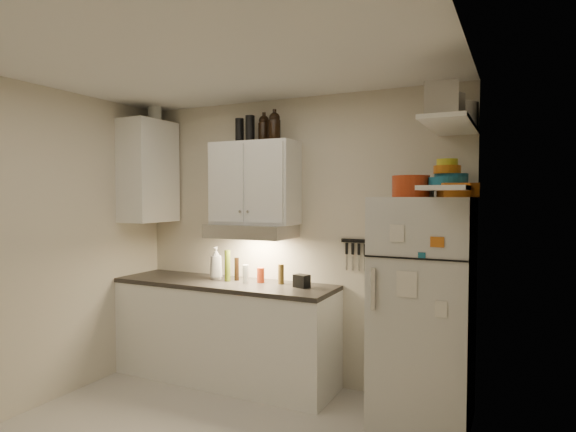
% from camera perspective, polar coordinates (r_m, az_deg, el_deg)
% --- Properties ---
extents(ceiling, '(3.20, 3.00, 0.02)m').
position_cam_1_polar(ceiling, '(3.27, -11.49, 18.38)').
color(ceiling, white).
rests_on(ceiling, ground).
extents(back_wall, '(3.20, 0.02, 2.60)m').
position_cam_1_polar(back_wall, '(4.45, 0.53, -2.86)').
color(back_wall, beige).
rests_on(back_wall, ground).
extents(left_wall, '(0.02, 3.00, 2.60)m').
position_cam_1_polar(left_wall, '(4.33, -28.58, -3.31)').
color(left_wall, beige).
rests_on(left_wall, ground).
extents(right_wall, '(0.02, 3.00, 2.60)m').
position_cam_1_polar(right_wall, '(2.55, 19.18, -6.95)').
color(right_wall, beige).
rests_on(right_wall, ground).
extents(base_cabinet, '(2.10, 0.60, 0.88)m').
position_cam_1_polar(base_cabinet, '(4.61, -7.55, -13.58)').
color(base_cabinet, white).
rests_on(base_cabinet, floor).
extents(countertop, '(2.10, 0.62, 0.04)m').
position_cam_1_polar(countertop, '(4.51, -7.58, -7.95)').
color(countertop, '#2B2825').
rests_on(countertop, base_cabinet).
extents(upper_cabinet, '(0.80, 0.33, 0.75)m').
position_cam_1_polar(upper_cabinet, '(4.42, -3.97, 3.91)').
color(upper_cabinet, white).
rests_on(upper_cabinet, back_wall).
extents(side_cabinet, '(0.33, 0.55, 1.00)m').
position_cam_1_polar(side_cabinet, '(4.99, -16.20, 5.08)').
color(side_cabinet, white).
rests_on(side_cabinet, left_wall).
extents(range_hood, '(0.76, 0.46, 0.12)m').
position_cam_1_polar(range_hood, '(4.38, -4.37, -1.78)').
color(range_hood, silver).
rests_on(range_hood, back_wall).
extents(fridge, '(0.70, 0.68, 1.70)m').
position_cam_1_polar(fridge, '(3.81, 15.68, -10.69)').
color(fridge, silver).
rests_on(fridge, floor).
extents(shelf_hi, '(0.30, 0.95, 0.03)m').
position_cam_1_polar(shelf_hi, '(3.59, 18.74, 10.15)').
color(shelf_hi, white).
rests_on(shelf_hi, right_wall).
extents(shelf_lo, '(0.30, 0.95, 0.03)m').
position_cam_1_polar(shelf_lo, '(3.55, 18.64, 3.11)').
color(shelf_lo, white).
rests_on(shelf_lo, right_wall).
extents(knife_strip, '(0.42, 0.02, 0.03)m').
position_cam_1_polar(knife_strip, '(4.18, 9.10, -2.96)').
color(knife_strip, black).
rests_on(knife_strip, back_wall).
extents(dutch_oven, '(0.36, 0.36, 0.16)m').
position_cam_1_polar(dutch_oven, '(3.62, 14.33, 3.43)').
color(dutch_oven, '#A53213').
rests_on(dutch_oven, fridge).
extents(book_stack, '(0.30, 0.34, 0.09)m').
position_cam_1_polar(book_stack, '(3.50, 19.41, 2.90)').
color(book_stack, orange).
rests_on(book_stack, fridge).
extents(spice_jar, '(0.06, 0.06, 0.09)m').
position_cam_1_polar(spice_jar, '(3.68, 16.50, 2.87)').
color(spice_jar, silver).
rests_on(spice_jar, fridge).
extents(stock_pot, '(0.27, 0.27, 0.19)m').
position_cam_1_polar(stock_pot, '(3.91, 19.71, 11.08)').
color(stock_pot, silver).
rests_on(stock_pot, shelf_hi).
extents(tin_a, '(0.22, 0.21, 0.18)m').
position_cam_1_polar(tin_a, '(3.47, 18.38, 12.15)').
color(tin_a, '#AAAAAD').
rests_on(tin_a, shelf_hi).
extents(tin_b, '(0.24, 0.24, 0.21)m').
position_cam_1_polar(tin_b, '(3.29, 17.63, 12.97)').
color(tin_b, '#AAAAAD').
rests_on(tin_b, shelf_hi).
extents(bowl_teal, '(0.24, 0.24, 0.10)m').
position_cam_1_polar(bowl_teal, '(3.79, 18.75, 4.02)').
color(bowl_teal, '#155C78').
rests_on(bowl_teal, shelf_lo).
extents(bowl_orange, '(0.20, 0.20, 0.06)m').
position_cam_1_polar(bowl_orange, '(3.75, 18.34, 5.24)').
color(bowl_orange, '#CB6913').
rests_on(bowl_orange, bowl_teal).
extents(bowl_yellow, '(0.15, 0.15, 0.05)m').
position_cam_1_polar(bowl_yellow, '(3.75, 18.35, 6.06)').
color(bowl_yellow, gold).
rests_on(bowl_yellow, bowl_orange).
extents(plates, '(0.29, 0.29, 0.06)m').
position_cam_1_polar(plates, '(3.57, 18.37, 3.86)').
color(plates, '#155C78').
rests_on(plates, shelf_lo).
extents(growler_a, '(0.13, 0.13, 0.25)m').
position_cam_1_polar(growler_a, '(4.50, -2.86, 10.30)').
color(growler_a, black).
rests_on(growler_a, upper_cabinet).
extents(growler_b, '(0.13, 0.13, 0.25)m').
position_cam_1_polar(growler_b, '(4.33, -1.60, 10.61)').
color(growler_b, black).
rests_on(growler_b, upper_cabinet).
extents(thermos_a, '(0.11, 0.11, 0.24)m').
position_cam_1_polar(thermos_a, '(4.50, -4.52, 10.23)').
color(thermos_a, black).
rests_on(thermos_a, upper_cabinet).
extents(thermos_b, '(0.10, 0.10, 0.23)m').
position_cam_1_polar(thermos_b, '(4.58, -5.76, 10.00)').
color(thermos_b, black).
rests_on(thermos_b, upper_cabinet).
extents(side_jar, '(0.17, 0.17, 0.18)m').
position_cam_1_polar(side_jar, '(5.09, -15.52, 11.73)').
color(side_jar, silver).
rests_on(side_jar, side_cabinet).
extents(soap_bottle, '(0.16, 0.16, 0.34)m').
position_cam_1_polar(soap_bottle, '(4.62, -8.53, -5.30)').
color(soap_bottle, white).
rests_on(soap_bottle, countertop).
extents(pepper_mill, '(0.06, 0.06, 0.18)m').
position_cam_1_polar(pepper_mill, '(4.33, -0.84, -6.90)').
color(pepper_mill, brown).
rests_on(pepper_mill, countertop).
extents(oil_bottle, '(0.06, 0.06, 0.29)m').
position_cam_1_polar(oil_bottle, '(4.50, -7.19, -5.86)').
color(oil_bottle, '#495816').
rests_on(oil_bottle, countertop).
extents(vinegar_bottle, '(0.06, 0.06, 0.21)m').
position_cam_1_polar(vinegar_bottle, '(4.53, -6.10, -6.27)').
color(vinegar_bottle, black).
rests_on(vinegar_bottle, countertop).
extents(clear_bottle, '(0.06, 0.06, 0.17)m').
position_cam_1_polar(clear_bottle, '(4.39, -5.04, -6.86)').
color(clear_bottle, silver).
rests_on(clear_bottle, countertop).
extents(red_jar, '(0.07, 0.07, 0.14)m').
position_cam_1_polar(red_jar, '(4.40, -3.26, -7.02)').
color(red_jar, '#A53213').
rests_on(red_jar, countertop).
extents(caddy, '(0.15, 0.13, 0.11)m').
position_cam_1_polar(caddy, '(4.18, 1.63, -7.71)').
color(caddy, black).
rests_on(caddy, countertop).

